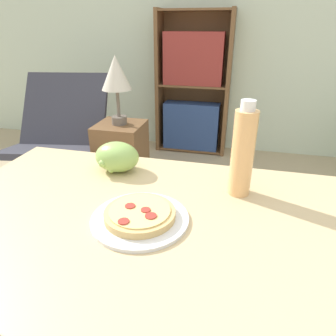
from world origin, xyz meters
TOP-DOWN VIEW (x-y plane):
  - wall_back at (0.00, 2.62)m, footprint 8.00×0.05m
  - dining_table at (0.12, 0.06)m, footprint 1.32×0.77m
  - pizza_on_plate at (0.06, 0.04)m, footprint 0.26×0.26m
  - grape_bunch at (-0.11, 0.32)m, footprint 0.16×0.14m
  - drink_bottle at (0.31, 0.26)m, footprint 0.07×0.07m
  - lounge_chair_near at (-1.10, 1.42)m, footprint 0.80×0.87m
  - bookshelf at (-0.19, 2.47)m, footprint 0.73×0.26m
  - side_table at (-0.56, 1.39)m, footprint 0.34×0.34m
  - table_lamp at (-0.56, 1.39)m, footprint 0.21×0.21m

SIDE VIEW (x-z plane):
  - lounge_chair_near at x=-1.10m, z-range -0.15..0.73m
  - side_table at x=-0.56m, z-range 0.00..0.58m
  - bookshelf at x=-0.19m, z-range -0.06..1.33m
  - dining_table at x=0.12m, z-range 0.28..1.05m
  - pizza_on_plate at x=0.06m, z-range 0.76..0.80m
  - grape_bunch at x=-0.11m, z-range 0.77..0.87m
  - drink_bottle at x=0.31m, z-range 0.76..1.05m
  - table_lamp at x=-0.56m, z-range 0.68..1.16m
  - wall_back at x=0.00m, z-range 0.00..2.60m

